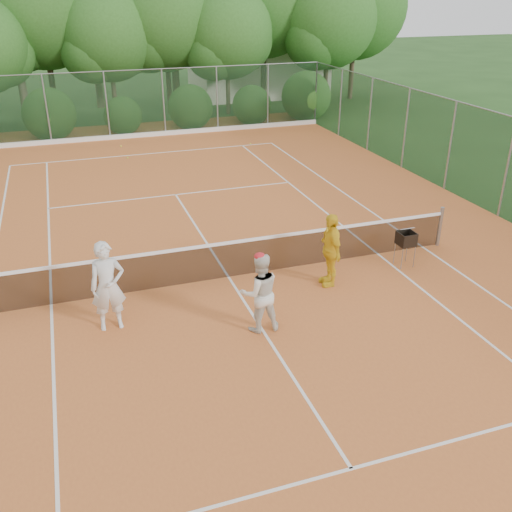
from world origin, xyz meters
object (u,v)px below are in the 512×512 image
Objects in this scene: player_yellow at (330,250)px; ball_hopper at (406,239)px; player_center_grp at (260,292)px; player_white at (108,286)px.

ball_hopper is (2.22, 0.27, -0.17)m from player_yellow.
ball_hopper is at bearing 102.97° from player_yellow.
player_center_grp is at bearing -52.75° from player_yellow.
player_white reaches higher than player_yellow.
ball_hopper is (7.29, 0.56, -0.24)m from player_white.
player_yellow is 2.24m from ball_hopper.
player_center_grp is 2.58m from player_yellow.
player_white is 3.06m from player_center_grp.
player_yellow is at bearing -164.79° from ball_hopper.
player_white is at bearing 159.76° from player_center_grp.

